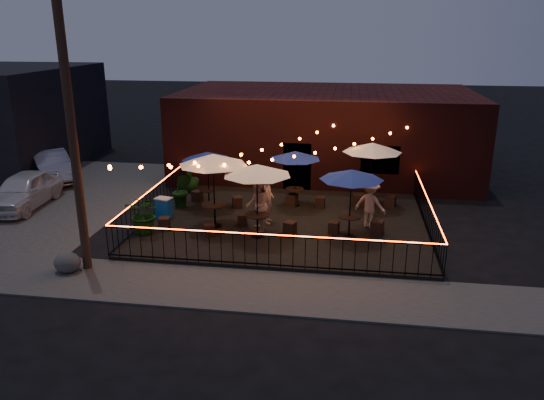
% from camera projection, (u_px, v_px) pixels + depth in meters
% --- Properties ---
extents(ground, '(110.00, 110.00, 0.00)m').
position_uv_depth(ground, '(278.00, 246.00, 17.58)').
color(ground, black).
rests_on(ground, ground).
extents(patio, '(10.00, 8.00, 0.15)m').
position_uv_depth(patio, '(285.00, 223.00, 19.43)').
color(patio, black).
rests_on(patio, ground).
extents(sidewalk, '(18.00, 2.50, 0.05)m').
position_uv_depth(sidewalk, '(262.00, 290.00, 14.51)').
color(sidewalk, '#3D3B38').
rests_on(sidewalk, ground).
extents(parking_lot, '(11.00, 12.00, 0.02)m').
position_uv_depth(parking_lot, '(17.00, 194.00, 23.02)').
color(parking_lot, '#3D3B38').
rests_on(parking_lot, ground).
extents(brick_building, '(14.00, 8.00, 4.00)m').
position_uv_depth(brick_building, '(326.00, 132.00, 26.22)').
color(brick_building, '#35100E').
rests_on(brick_building, ground).
extents(utility_pole, '(0.26, 0.26, 8.00)m').
position_uv_depth(utility_pole, '(73.00, 137.00, 14.65)').
color(utility_pole, '#372216').
rests_on(utility_pole, ground).
extents(fence_front, '(10.00, 0.04, 1.04)m').
position_uv_depth(fence_front, '(269.00, 251.00, 15.49)').
color(fence_front, black).
rests_on(fence_front, patio).
extents(fence_left, '(0.04, 8.00, 1.04)m').
position_uv_depth(fence_left, '(154.00, 201.00, 19.95)').
color(fence_left, black).
rests_on(fence_left, patio).
extents(fence_right, '(0.04, 8.00, 1.04)m').
position_uv_depth(fence_right, '(427.00, 214.00, 18.55)').
color(fence_right, black).
rests_on(fence_right, patio).
extents(festoon_lights, '(10.02, 8.72, 1.32)m').
position_uv_depth(festoon_lights, '(256.00, 159.00, 18.54)').
color(festoon_lights, orange).
rests_on(festoon_lights, ground).
extents(cafe_table_0, '(2.44, 2.44, 2.63)m').
position_uv_depth(cafe_table_0, '(213.00, 161.00, 18.13)').
color(cafe_table_0, black).
rests_on(cafe_table_0, patio).
extents(cafe_table_1, '(2.41, 2.41, 2.20)m').
position_uv_depth(cafe_table_1, '(207.00, 157.00, 20.39)').
color(cafe_table_1, black).
rests_on(cafe_table_1, patio).
extents(cafe_table_2, '(2.65, 2.65, 2.51)m').
position_uv_depth(cafe_table_2, '(257.00, 171.00, 17.25)').
color(cafe_table_2, black).
rests_on(cafe_table_2, patio).
extents(cafe_table_3, '(2.42, 2.42, 2.20)m').
position_uv_depth(cafe_table_3, '(295.00, 156.00, 20.49)').
color(cafe_table_3, black).
rests_on(cafe_table_3, patio).
extents(cafe_table_4, '(2.18, 2.18, 2.34)m').
position_uv_depth(cafe_table_4, '(352.00, 176.00, 17.30)').
color(cafe_table_4, black).
rests_on(cafe_table_4, patio).
extents(cafe_table_5, '(2.45, 2.45, 2.53)m').
position_uv_depth(cafe_table_5, '(372.00, 148.00, 20.39)').
color(cafe_table_5, black).
rests_on(cafe_table_5, patio).
extents(bistro_chair_0, '(0.43, 0.43, 0.43)m').
position_uv_depth(bistro_chair_0, '(164.00, 224.00, 18.51)').
color(bistro_chair_0, black).
rests_on(bistro_chair_0, patio).
extents(bistro_chair_1, '(0.47, 0.47, 0.42)m').
position_uv_depth(bistro_chair_1, '(209.00, 230.00, 17.94)').
color(bistro_chair_1, black).
rests_on(bistro_chair_1, patio).
extents(bistro_chair_2, '(0.46, 0.46, 0.43)m').
position_uv_depth(bistro_chair_2, '(197.00, 196.00, 21.55)').
color(bistro_chair_2, black).
rests_on(bistro_chair_2, patio).
extents(bistro_chair_3, '(0.47, 0.47, 0.43)m').
position_uv_depth(bistro_chair_3, '(237.00, 202.00, 20.79)').
color(bistro_chair_3, black).
rests_on(bistro_chair_3, patio).
extents(bistro_chair_4, '(0.41, 0.41, 0.40)m').
position_uv_depth(bistro_chair_4, '(242.00, 220.00, 18.92)').
color(bistro_chair_4, black).
rests_on(bistro_chair_4, patio).
extents(bistro_chair_5, '(0.47, 0.47, 0.43)m').
position_uv_depth(bistro_chair_5, '(290.00, 228.00, 18.10)').
color(bistro_chair_5, black).
rests_on(bistro_chair_5, patio).
extents(bistro_chair_6, '(0.49, 0.49, 0.47)m').
position_uv_depth(bistro_chair_6, '(292.00, 200.00, 20.98)').
color(bistro_chair_6, black).
rests_on(bistro_chair_6, patio).
extents(bistro_chair_7, '(0.38, 0.38, 0.43)m').
position_uv_depth(bistro_chair_7, '(320.00, 202.00, 20.82)').
color(bistro_chair_7, black).
rests_on(bistro_chair_7, patio).
extents(bistro_chair_8, '(0.40, 0.40, 0.40)m').
position_uv_depth(bistro_chair_8, '(334.00, 227.00, 18.20)').
color(bistro_chair_8, black).
rests_on(bistro_chair_8, patio).
extents(bistro_chair_9, '(0.49, 0.49, 0.48)m').
position_uv_depth(bistro_chair_9, '(377.00, 227.00, 18.08)').
color(bistro_chair_9, black).
rests_on(bistro_chair_9, patio).
extents(bistro_chair_10, '(0.55, 0.55, 0.51)m').
position_uv_depth(bistro_chair_10, '(359.00, 201.00, 20.86)').
color(bistro_chair_10, black).
rests_on(bistro_chair_10, patio).
extents(bistro_chair_11, '(0.48, 0.48, 0.46)m').
position_uv_depth(bistro_chair_11, '(390.00, 201.00, 20.90)').
color(bistro_chair_11, black).
rests_on(bistro_chair_11, patio).
extents(patron_a, '(0.47, 0.66, 1.72)m').
position_uv_depth(patron_a, '(268.00, 200.00, 18.98)').
color(patron_a, '#CAA48C').
rests_on(patron_a, patio).
extents(patron_b, '(0.90, 1.07, 1.96)m').
position_uv_depth(patron_b, '(257.00, 205.00, 18.06)').
color(patron_b, tan).
rests_on(patron_b, patio).
extents(patron_c, '(1.28, 1.02, 1.73)m').
position_uv_depth(patron_c, '(370.00, 204.00, 18.53)').
color(patron_c, tan).
rests_on(patron_c, patio).
extents(potted_shrub_a, '(1.34, 1.19, 1.38)m').
position_uv_depth(potted_shrub_a, '(145.00, 214.00, 18.07)').
color(potted_shrub_a, '#0C390E').
rests_on(potted_shrub_a, patio).
extents(potted_shrub_b, '(0.85, 0.73, 1.37)m').
position_uv_depth(potted_shrub_b, '(182.00, 190.00, 20.72)').
color(potted_shrub_b, '#14380F').
rests_on(potted_shrub_b, patio).
extents(potted_shrub_c, '(0.99, 0.99, 1.38)m').
position_uv_depth(potted_shrub_c, '(190.00, 176.00, 22.70)').
color(potted_shrub_c, '#173A10').
rests_on(potted_shrub_c, patio).
extents(cooler, '(0.67, 0.55, 0.77)m').
position_uv_depth(cooler, '(164.00, 208.00, 19.61)').
color(cooler, blue).
rests_on(cooler, patio).
extents(boulder, '(0.95, 0.85, 0.66)m').
position_uv_depth(boulder, '(67.00, 263.00, 15.52)').
color(boulder, '#454540').
rests_on(boulder, ground).
extents(car_white, '(1.96, 4.23, 1.40)m').
position_uv_depth(car_white, '(24.00, 190.00, 21.15)').
color(car_white, white).
rests_on(car_white, ground).
extents(car_silver, '(4.04, 4.20, 1.43)m').
position_uv_depth(car_silver, '(50.00, 166.00, 24.89)').
color(car_silver, gray).
rests_on(car_silver, ground).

